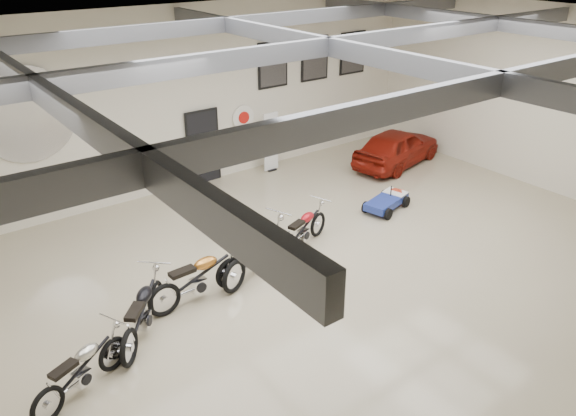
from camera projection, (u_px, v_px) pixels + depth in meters
floor at (322, 274)px, 12.01m from camera, size 16.00×12.00×0.01m
ceiling at (329, 32)px, 9.84m from camera, size 16.00×12.00×0.01m
back_wall at (182, 100)px, 15.25m from camera, size 16.00×0.02×5.00m
right_wall at (550, 100)px, 15.24m from camera, size 0.02×12.00×5.00m
ceiling_beams at (329, 46)px, 9.95m from camera, size 15.80×11.80×0.32m
door at (203, 148)px, 16.11m from camera, size 0.92×0.08×2.10m
logo_plaque at (26, 115)px, 12.92m from camera, size 2.30×0.06×1.16m
poster_left at (273, 65)px, 16.58m from camera, size 1.05×0.08×1.35m
poster_mid at (315, 59)px, 17.44m from camera, size 1.05×0.08×1.35m
poster_right at (353, 53)px, 18.31m from camera, size 1.05×0.08×1.35m
oil_sign at (243, 117)px, 16.59m from camera, size 0.72×0.10×0.72m
banner_stand at (271, 142)px, 16.96m from camera, size 0.50×0.21×1.84m
motorcycle_silver at (80, 369)px, 8.66m from camera, size 1.93×1.26×0.96m
motorcycle_black at (142, 312)px, 9.89m from camera, size 1.86×1.95×1.07m
motorcycle_gold at (198, 277)px, 10.88m from camera, size 2.16×0.76×1.11m
motorcycle_yellow at (256, 251)px, 11.75m from camera, size 2.30×1.43×1.14m
motorcycle_red at (303, 228)px, 12.85m from camera, size 1.95×1.17×0.97m
go_kart at (389, 197)px, 14.82m from camera, size 1.83×1.16×0.61m
vintage_car at (397, 147)px, 17.53m from camera, size 2.09×3.67×1.18m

